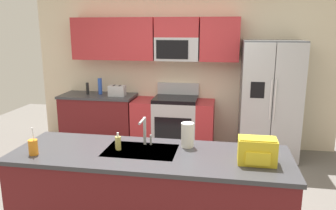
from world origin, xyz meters
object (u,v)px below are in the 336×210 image
at_px(drink_cup_orange, 33,147).
at_px(paper_towel_roll, 188,135).
at_px(bottle_blue, 100,86).
at_px(backpack, 257,150).
at_px(pepper_mill, 88,88).
at_px(sink_faucet, 145,129).
at_px(toaster, 117,91).
at_px(refrigerator, 269,100).
at_px(soap_dispenser, 118,143).
at_px(range_oven, 173,124).

height_order(drink_cup_orange, paper_towel_roll, drink_cup_orange).
xyz_separation_m(bottle_blue, backpack, (2.44, -2.65, -0.02)).
xyz_separation_m(pepper_mill, bottle_blue, (0.21, 0.05, 0.04)).
bearing_deg(pepper_mill, sink_faucet, -55.51).
distance_m(bottle_blue, backpack, 3.60).
bearing_deg(toaster, backpack, -50.52).
height_order(bottle_blue, sink_faucet, sink_faucet).
height_order(refrigerator, bottle_blue, refrigerator).
height_order(soap_dispenser, backpack, backpack).
relative_size(pepper_mill, backpack, 0.64).
relative_size(toaster, paper_towel_roll, 1.17).
xyz_separation_m(toaster, backpack, (2.10, -2.55, 0.03)).
bearing_deg(toaster, bottle_blue, 163.09).
bearing_deg(bottle_blue, drink_cup_orange, -80.95).
height_order(toaster, drink_cup_orange, drink_cup_orange).
height_order(toaster, paper_towel_roll, paper_towel_roll).
distance_m(paper_towel_roll, backpack, 0.70).
distance_m(range_oven, pepper_mill, 1.62).
bearing_deg(backpack, range_oven, 113.59).
xyz_separation_m(toaster, bottle_blue, (-0.34, 0.10, 0.05)).
bearing_deg(sink_faucet, bottle_blue, 120.25).
relative_size(pepper_mill, bottle_blue, 0.74).
bearing_deg(refrigerator, pepper_mill, 178.70).
relative_size(toaster, drink_cup_orange, 1.07).
height_order(refrigerator, backpack, refrigerator).
height_order(range_oven, bottle_blue, bottle_blue).
bearing_deg(refrigerator, sink_faucet, -122.73).
bearing_deg(drink_cup_orange, soap_dispenser, 19.50).
bearing_deg(paper_towel_roll, soap_dispenser, -163.00).
bearing_deg(soap_dispenser, bottle_blue, 114.68).
xyz_separation_m(drink_cup_orange, paper_towel_roll, (1.36, 0.45, 0.05)).
bearing_deg(sink_faucet, refrigerator, 57.27).
height_order(pepper_mill, paper_towel_roll, paper_towel_roll).
xyz_separation_m(sink_faucet, paper_towel_roll, (0.42, 0.03, -0.05)).
distance_m(drink_cup_orange, paper_towel_roll, 1.44).
relative_size(soap_dispenser, backpack, 0.53).
distance_m(toaster, drink_cup_orange, 2.70).
height_order(range_oven, pepper_mill, pepper_mill).
xyz_separation_m(pepper_mill, soap_dispenser, (1.38, -2.49, -0.03)).
height_order(soap_dispenser, paper_towel_roll, paper_towel_roll).
xyz_separation_m(bottle_blue, drink_cup_orange, (0.45, -2.80, -0.07)).
bearing_deg(paper_towel_roll, bottle_blue, 127.60).
bearing_deg(pepper_mill, backpack, -44.40).
relative_size(drink_cup_orange, soap_dispenser, 1.54).
xyz_separation_m(toaster, sink_faucet, (1.05, -2.28, 0.08)).
distance_m(toaster, soap_dispenser, 2.58).
bearing_deg(pepper_mill, soap_dispenser, -61.02).
bearing_deg(drink_cup_orange, range_oven, 72.63).
relative_size(range_oven, soap_dispenser, 8.00).
xyz_separation_m(refrigerator, sink_faucet, (-1.45, -2.26, 0.14)).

